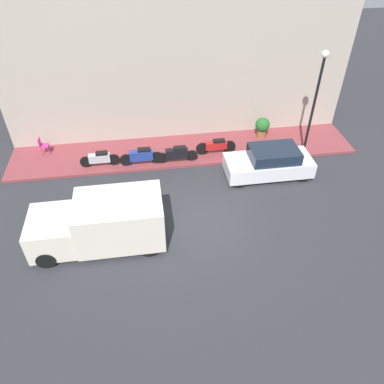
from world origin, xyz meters
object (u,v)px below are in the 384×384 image
object	(u,v)px
streetlamp	(317,90)
motorcycle_black	(177,154)
delivery_van	(100,223)
scooter_silver	(100,158)
motorcycle_blue	(142,156)
potted_plant	(262,126)
parked_car	(269,163)
motorcycle_red	(216,146)
cafe_chair	(42,145)

from	to	relation	value
streetlamp	motorcycle_black	bearing A→B (deg)	89.47
delivery_van	scooter_silver	bearing A→B (deg)	3.19
motorcycle_blue	potted_plant	size ratio (longest dim) A/B	1.86
parked_car	scooter_silver	world-z (taller)	parked_car
motorcycle_black	potted_plant	world-z (taller)	potted_plant
motorcycle_black	potted_plant	xyz separation A→B (m)	(1.58, -4.62, 0.19)
delivery_van	motorcycle_blue	distance (m)	5.00
motorcycle_blue	motorcycle_black	xyz separation A→B (m)	(-0.03, -1.68, -0.03)
delivery_van	motorcycle_blue	xyz separation A→B (m)	(4.70, -1.67, -0.40)
parked_car	motorcycle_red	distance (m)	2.83
parked_car	potted_plant	xyz separation A→B (m)	(3.06, -0.57, 0.08)
delivery_van	motorcycle_red	bearing A→B (deg)	-46.19
delivery_van	potted_plant	world-z (taller)	delivery_van
parked_car	motorcycle_black	bearing A→B (deg)	69.96
motorcycle_red	motorcycle_black	world-z (taller)	motorcycle_black
delivery_van	streetlamp	xyz separation A→B (m)	(4.61, -9.67, 2.36)
motorcycle_black	parked_car	bearing A→B (deg)	-110.04
delivery_van	parked_car	bearing A→B (deg)	-66.69
potted_plant	cafe_chair	size ratio (longest dim) A/B	1.28
motorcycle_blue	cafe_chair	xyz separation A→B (m)	(1.62, 4.74, 0.03)
scooter_silver	parked_car	bearing A→B (deg)	-102.22
delivery_van	motorcycle_black	xyz separation A→B (m)	(4.67, -3.35, -0.43)
delivery_van	cafe_chair	world-z (taller)	delivery_van
streetlamp	potted_plant	xyz separation A→B (m)	(1.64, 1.70, -2.60)
motorcycle_red	streetlamp	xyz separation A→B (m)	(-0.50, -4.35, 2.80)
scooter_silver	streetlamp	bearing A→B (deg)	-91.39
cafe_chair	motorcycle_blue	bearing A→B (deg)	-108.93
parked_car	motorcycle_blue	size ratio (longest dim) A/B	1.93
cafe_chair	motorcycle_red	bearing A→B (deg)	-98.24
motorcycle_red	parked_car	bearing A→B (deg)	-132.66
potted_plant	cafe_chair	xyz separation A→B (m)	(0.08, 11.03, -0.13)
motorcycle_black	streetlamp	world-z (taller)	streetlamp
motorcycle_black	streetlamp	size ratio (longest dim) A/B	0.40
motorcycle_blue	cafe_chair	distance (m)	5.01
delivery_van	scooter_silver	world-z (taller)	delivery_van
scooter_silver	streetlamp	distance (m)	10.34
delivery_van	motorcycle_black	size ratio (longest dim) A/B	2.41
motorcycle_blue	potted_plant	xyz separation A→B (m)	(1.55, -6.30, 0.16)
parked_car	delivery_van	bearing A→B (deg)	113.31
motorcycle_blue	motorcycle_black	size ratio (longest dim) A/B	1.02
motorcycle_red	delivery_van	bearing A→B (deg)	133.81
parked_car	delivery_van	distance (m)	8.06
scooter_silver	streetlamp	xyz separation A→B (m)	(-0.24, -9.94, 2.82)
delivery_van	streetlamp	size ratio (longest dim) A/B	0.96
delivery_van	potted_plant	distance (m)	10.13
motorcycle_blue	motorcycle_black	world-z (taller)	motorcycle_blue
delivery_van	cafe_chair	bearing A→B (deg)	25.88
parked_car	motorcycle_black	distance (m)	4.32
potted_plant	motorcycle_red	bearing A→B (deg)	113.28
cafe_chair	streetlamp	bearing A→B (deg)	-97.65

